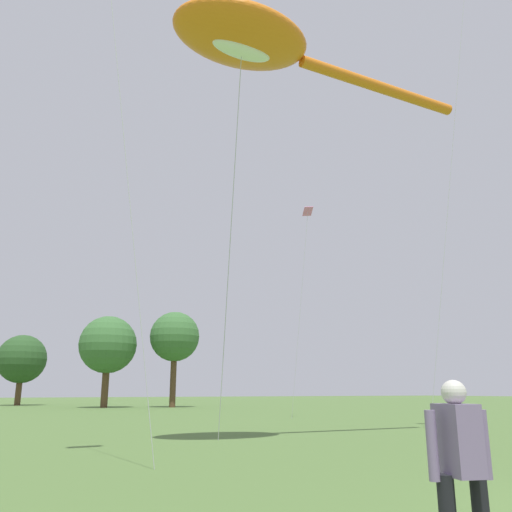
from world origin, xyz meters
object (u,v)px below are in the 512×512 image
tree_pine_center (108,345)px  tree_broad_distant (175,337)px  tree_oak_right (22,359)px  big_show_kite (252,41)px  small_kite_bird_shape (307,227)px  person_child_front (460,462)px

tree_pine_center → tree_broad_distant: size_ratio=0.94×
tree_oak_right → tree_broad_distant: (13.26, -15.74, 1.86)m
big_show_kite → small_kite_bird_shape: big_show_kite is taller
tree_oak_right → tree_broad_distant: 20.66m
tree_pine_center → small_kite_bird_shape: bearing=-79.3°
small_kite_bird_shape → tree_pine_center: (-5.43, 28.74, -5.58)m
small_kite_bird_shape → tree_oak_right: (-12.22, 42.45, -6.52)m
person_child_front → tree_oak_right: size_ratio=0.21×
small_kite_bird_shape → tree_oak_right: bearing=29.6°
tree_pine_center → tree_oak_right: tree_pine_center is taller
big_show_kite → person_child_front: size_ratio=8.31×
tree_pine_center → tree_broad_distant: tree_broad_distant is taller
big_show_kite → tree_oak_right: size_ratio=1.75×
tree_oak_right → tree_broad_distant: tree_broad_distant is taller
person_child_front → small_kite_bird_shape: (14.33, 23.41, 10.82)m
person_child_front → tree_broad_distant: (15.38, 50.11, 6.16)m
small_kite_bird_shape → tree_pine_center: bearing=24.2°
big_show_kite → tree_broad_distant: bearing=-105.9°
person_child_front → big_show_kite: bearing=-1.6°
tree_pine_center → tree_oak_right: 15.32m
tree_pine_center → big_show_kite: bearing=-97.3°
tree_pine_center → tree_broad_distant: 6.84m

